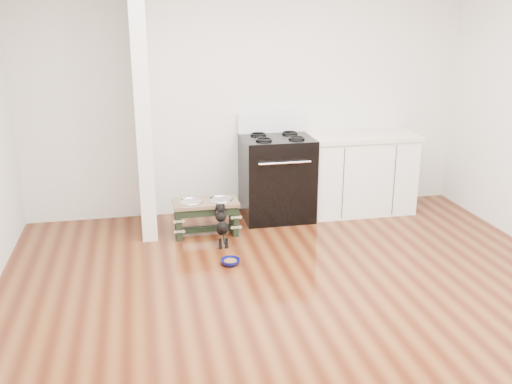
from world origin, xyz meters
TOP-DOWN VIEW (x-y plane):
  - ground at (0.00, 0.00)m, footprint 5.00×5.00m
  - room_shell at (0.00, 0.00)m, footprint 5.00×5.00m
  - partition_wall at (-1.18, 2.10)m, footprint 0.15×0.80m
  - oven_range at (0.25, 2.16)m, footprint 0.76×0.69m
  - cabinet_run at (1.23, 2.18)m, footprint 1.24×0.64m
  - dog_feeder at (-0.59, 1.79)m, footprint 0.67×0.36m
  - puppy at (-0.47, 1.48)m, footprint 0.12×0.34m
  - floor_bowl at (-0.47, 0.99)m, footprint 0.21×0.21m

SIDE VIEW (x-z plane):
  - ground at x=0.00m, z-range 0.00..0.00m
  - floor_bowl at x=-0.47m, z-range 0.00..0.06m
  - puppy at x=-0.47m, z-range 0.02..0.42m
  - dog_feeder at x=-0.59m, z-range 0.07..0.45m
  - cabinet_run at x=1.23m, z-range 0.00..0.91m
  - oven_range at x=0.25m, z-range -0.09..1.05m
  - partition_wall at x=-1.18m, z-range 0.00..2.70m
  - room_shell at x=0.00m, z-range -0.88..4.12m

